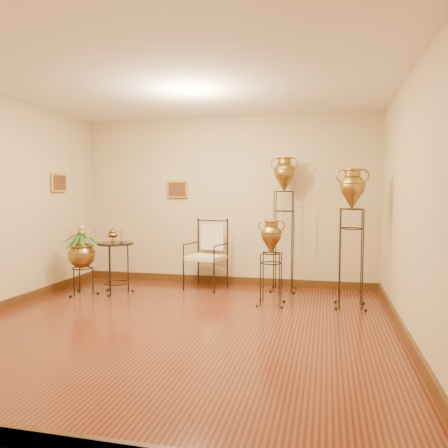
% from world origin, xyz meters
% --- Properties ---
extents(ground, '(5.00, 5.00, 0.00)m').
position_xyz_m(ground, '(0.00, 0.00, 0.00)').
color(ground, maroon).
rests_on(ground, ground).
extents(room_shell, '(5.02, 5.02, 2.81)m').
position_xyz_m(room_shell, '(-0.01, 0.01, 1.73)').
color(room_shell, '#D2B587').
rests_on(room_shell, ground).
extents(amphora_tall, '(0.45, 0.45, 2.11)m').
position_xyz_m(amphora_tall, '(1.01, 2.15, 1.08)').
color(amphora_tall, black).
rests_on(amphora_tall, ground).
extents(amphora_mid, '(0.54, 0.54, 1.88)m').
position_xyz_m(amphora_mid, '(1.98, 1.36, 0.95)').
color(amphora_mid, black).
rests_on(amphora_mid, ground).
extents(amphora_short, '(0.45, 0.45, 1.19)m').
position_xyz_m(amphora_short, '(0.93, 1.24, 0.59)').
color(amphora_short, black).
rests_on(amphora_short, ground).
extents(planter_urn, '(0.70, 0.70, 1.17)m').
position_xyz_m(planter_urn, '(-1.94, 1.20, 0.65)').
color(planter_urn, black).
rests_on(planter_urn, ground).
extents(armchair, '(0.72, 0.69, 1.11)m').
position_xyz_m(armchair, '(-0.22, 2.00, 0.55)').
color(armchair, black).
rests_on(armchair, ground).
extents(side_table, '(0.70, 0.70, 0.99)m').
position_xyz_m(side_table, '(-1.48, 1.40, 0.41)').
color(side_table, black).
rests_on(side_table, ground).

